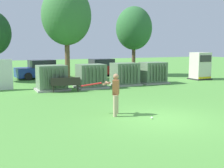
% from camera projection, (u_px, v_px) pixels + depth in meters
% --- Properties ---
extents(ground_plane, '(96.00, 96.00, 0.00)m').
position_uv_depth(ground_plane, '(162.00, 119.00, 10.99)').
color(ground_plane, '#51933D').
extents(transformer_west, '(2.10, 1.70, 1.62)m').
position_uv_depth(transformer_west, '(52.00, 78.00, 18.06)').
color(transformer_west, '#9E9B93').
rests_on(transformer_west, ground).
extents(transformer_mid_west, '(2.10, 1.70, 1.62)m').
position_uv_depth(transformer_mid_west, '(91.00, 76.00, 19.00)').
color(transformer_mid_west, '#9E9B93').
rests_on(transformer_mid_west, ground).
extents(transformer_mid_east, '(2.10, 1.70, 1.62)m').
position_uv_depth(transformer_mid_east, '(125.00, 74.00, 20.42)').
color(transformer_mid_east, '#9E9B93').
rests_on(transformer_mid_east, ground).
extents(transformer_east, '(2.10, 1.70, 1.62)m').
position_uv_depth(transformer_east, '(153.00, 73.00, 21.30)').
color(transformer_east, '#9E9B93').
rests_on(transformer_east, ground).
extents(generator_enclosure, '(1.60, 1.40, 2.30)m').
position_uv_depth(generator_enclosure, '(200.00, 66.00, 23.80)').
color(generator_enclosure, '#262626').
rests_on(generator_enclosure, ground).
extents(park_bench, '(1.84, 0.75, 0.92)m').
position_uv_depth(park_bench, '(66.00, 84.00, 17.33)').
color(park_bench, '#2D2823').
rests_on(park_bench, ground).
extents(batter, '(1.46, 1.13, 1.74)m').
position_uv_depth(batter, '(115.00, 92.00, 11.54)').
color(batter, tan).
rests_on(batter, ground).
extents(sports_ball, '(0.09, 0.09, 0.09)m').
position_uv_depth(sports_ball, '(152.00, 118.00, 11.04)').
color(sports_ball, white).
rests_on(sports_ball, ground).
extents(tree_center_left, '(4.01, 4.01, 7.66)m').
position_uv_depth(tree_center_left, '(66.00, 16.00, 22.50)').
color(tree_center_left, brown).
rests_on(tree_center_left, ground).
extents(tree_center_right, '(3.41, 3.41, 6.52)m').
position_uv_depth(tree_center_right, '(134.00, 28.00, 26.37)').
color(tree_center_right, brown).
rests_on(tree_center_right, ground).
extents(parked_car_left_of_center, '(4.37, 2.28, 1.62)m').
position_uv_depth(parked_car_left_of_center, '(41.00, 70.00, 24.64)').
color(parked_car_left_of_center, navy).
rests_on(parked_car_left_of_center, ground).
extents(parked_car_right_of_center, '(4.25, 2.03, 1.62)m').
position_uv_depth(parked_car_right_of_center, '(100.00, 68.00, 26.68)').
color(parked_car_right_of_center, maroon).
rests_on(parked_car_right_of_center, ground).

